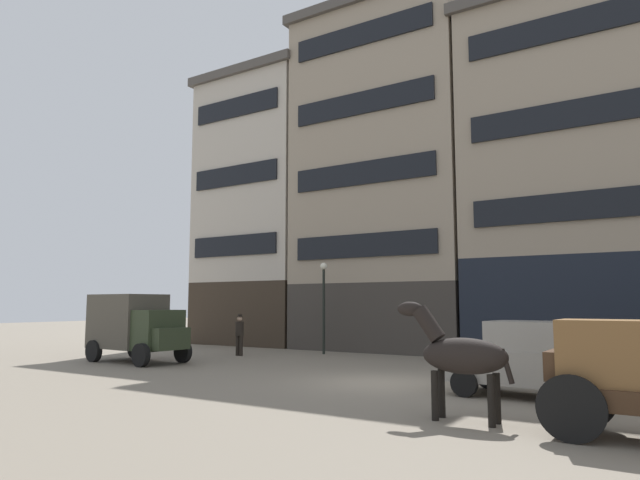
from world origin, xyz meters
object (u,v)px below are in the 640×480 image
Objects in this scene: sedan_light at (525,359)px; streetlamp_curbside at (324,294)px; delivery_truck_far at (136,325)px; pedestrian_officer at (239,333)px; draft_horse at (459,354)px; cargo_wagon at (632,371)px.

sedan_light is 12.86m from streetlamp_curbside.
streetlamp_curbside is (4.30, 6.90, 1.25)m from delivery_truck_far.
streetlamp_curbside is (2.68, 2.65, 1.69)m from pedestrian_officer.
streetlamp_curbside is at bearing 132.84° from draft_horse.
streetlamp_curbside is at bearing 44.60° from pedestrian_officer.
draft_horse reaches higher than sedan_light.
cargo_wagon reaches higher than sedan_light.
delivery_truck_far is (-17.32, 3.97, 0.28)m from cargo_wagon.
sedan_light is 2.11× the size of pedestrian_officer.
draft_horse is 1.31× the size of pedestrian_officer.
streetlamp_curbside reaches higher than sedan_light.
draft_horse is at bearing -47.16° from streetlamp_curbside.
streetlamp_curbside is at bearing 145.27° from sedan_light.
streetlamp_curbside reaches higher than pedestrian_officer.
draft_horse is at bearing -32.79° from pedestrian_officer.
cargo_wagon is 1.62× the size of pedestrian_officer.
cargo_wagon is 2.95m from draft_horse.
delivery_truck_far reaches higher than draft_horse.
draft_horse is (-2.95, 0.00, 0.12)m from cargo_wagon.
streetlamp_curbside is at bearing 140.16° from cargo_wagon.
sedan_light is at bearing -1.40° from delivery_truck_far.
sedan_light is 0.92× the size of streetlamp_curbside.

